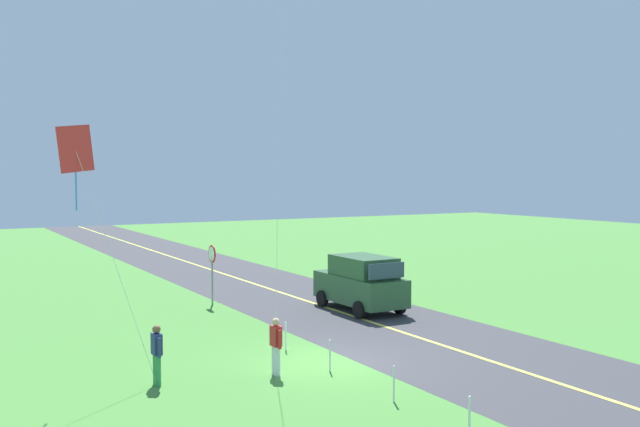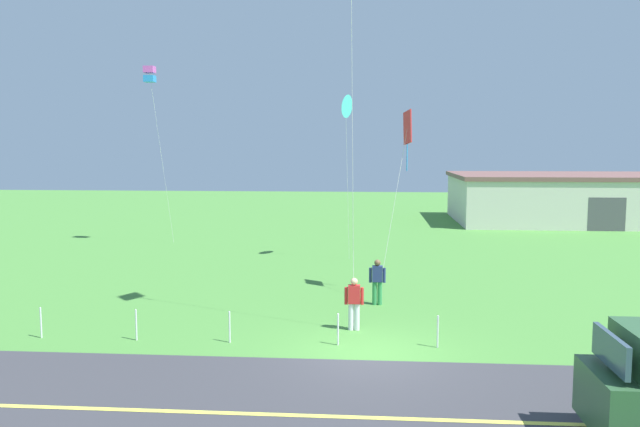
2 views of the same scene
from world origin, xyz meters
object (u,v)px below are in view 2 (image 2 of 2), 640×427
Objects in this scene: person_adult_companion at (377,280)px; kite_yellow_high at (150,75)px; kite_blue_mid at (407,130)px; kite_green_far at (346,107)px; person_adult_near at (354,302)px; warehouse_distant at (582,198)px.

person_adult_companion is 0.16× the size of kite_yellow_high.
kite_blue_mid is 17.68m from kite_yellow_high.
kite_yellow_high is 1.24× the size of kite_green_far.
kite_blue_mid is 0.86× the size of kite_green_far.
person_adult_companion is at bearing -51.61° from person_adult_near.
person_adult_companion is (0.74, 3.12, 0.00)m from person_adult_near.
warehouse_distant is at bearing -67.43° from person_adult_near.
kite_yellow_high is 31.22m from warehouse_distant.
kite_green_far is 24.26m from warehouse_distant.
kite_green_far is (-0.71, 11.71, 6.52)m from person_adult_near.
person_adult_near is 0.09× the size of warehouse_distant.
kite_blue_mid is at bearing -120.72° from warehouse_distant.
kite_green_far is at bearing 110.11° from kite_blue_mid.
person_adult_companion is 10.88m from kite_green_far.
kite_blue_mid is 0.69× the size of kite_yellow_high.
kite_blue_mid is at bearing -39.31° from kite_yellow_high.
person_adult_near and person_adult_companion have the same top height.
kite_yellow_high reaches higher than person_adult_companion.
person_adult_companion is 29.57m from warehouse_distant.
warehouse_distant is at bearing 24.72° from kite_yellow_high.
warehouse_distant is at bearing 45.42° from kite_green_far.
kite_yellow_high is at bearing -2.09° from person_adult_near.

